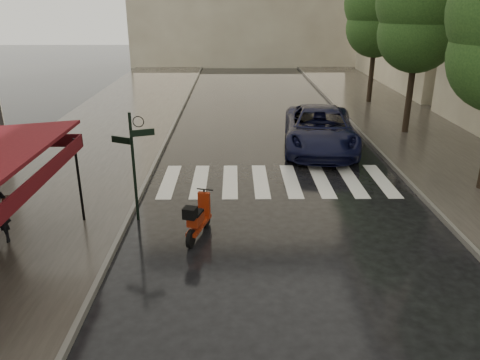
{
  "coord_description": "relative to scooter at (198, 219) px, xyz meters",
  "views": [
    {
      "loc": [
        1.56,
        -9.07,
        5.82
      ],
      "look_at": [
        1.69,
        2.46,
        1.4
      ],
      "focal_mm": 35.0,
      "sensor_mm": 36.0,
      "label": 1
    }
  ],
  "objects": [
    {
      "name": "sidewalk_near",
      "position": [
        -5.09,
        10.08,
        -0.46
      ],
      "size": [
        6.0,
        60.0,
        0.12
      ],
      "primitive_type": "cube",
      "color": "#38332D",
      "rests_on": "ground"
    },
    {
      "name": "curb_far",
      "position": [
        6.86,
        10.08,
        -0.45
      ],
      "size": [
        0.12,
        60.0,
        0.16
      ],
      "primitive_type": "cube",
      "color": "#595651",
      "rests_on": "ground"
    },
    {
      "name": "tree_mid",
      "position": [
        8.91,
        10.08,
        5.07
      ],
      "size": [
        3.8,
        3.8,
        8.34
      ],
      "color": "black",
      "rests_on": "sidewalk_far"
    },
    {
      "name": "curb_near",
      "position": [
        -2.04,
        10.08,
        -0.45
      ],
      "size": [
        0.12,
        60.0,
        0.16
      ],
      "primitive_type": "cube",
      "color": "#595651",
      "rests_on": "ground"
    },
    {
      "name": "parked_car",
      "position": [
        4.51,
        7.86,
        0.33
      ],
      "size": [
        3.46,
        6.41,
        1.71
      ],
      "primitive_type": "imported",
      "rotation": [
        0.0,
        0.0,
        -0.1
      ],
      "color": "black",
      "rests_on": "ground"
    },
    {
      "name": "crosswalk",
      "position": [
        2.39,
        4.08,
        -0.52
      ],
      "size": [
        7.85,
        3.2,
        0.01
      ],
      "color": "silver",
      "rests_on": "ground"
    },
    {
      "name": "ground",
      "position": [
        -0.59,
        -1.92,
        -0.52
      ],
      "size": [
        120.0,
        120.0,
        0.0
      ],
      "primitive_type": "plane",
      "color": "black",
      "rests_on": "ground"
    },
    {
      "name": "tree_far",
      "position": [
        9.11,
        17.08,
        4.93
      ],
      "size": [
        3.8,
        3.8,
        8.16
      ],
      "color": "black",
      "rests_on": "sidewalk_far"
    },
    {
      "name": "sidewalk_far",
      "position": [
        9.66,
        10.08,
        -0.46
      ],
      "size": [
        5.5,
        60.0,
        0.12
      ],
      "primitive_type": "cube",
      "color": "#38332D",
      "rests_on": "ground"
    },
    {
      "name": "signpost",
      "position": [
        -1.78,
        1.08,
        1.31
      ],
      "size": [
        1.17,
        0.29,
        3.1
      ],
      "color": "black",
      "rests_on": "ground"
    },
    {
      "name": "scooter",
      "position": [
        0.0,
        0.0,
        0.0
      ],
      "size": [
        0.72,
        1.67,
        1.12
      ],
      "rotation": [
        0.0,
        0.0,
        -0.27
      ],
      "color": "black",
      "rests_on": "ground"
    }
  ]
}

